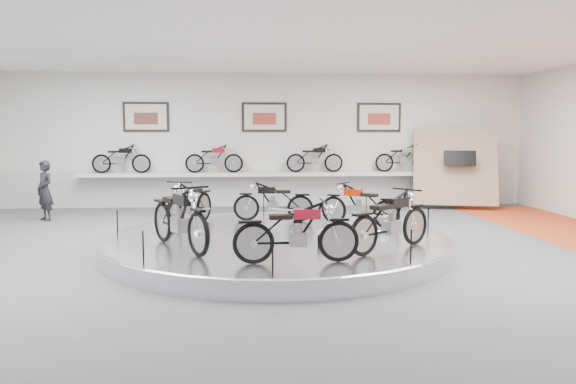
{
  "coord_description": "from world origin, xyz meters",
  "views": [
    {
      "loc": [
        -0.55,
        -10.03,
        2.22
      ],
      "look_at": [
        0.24,
        0.6,
        1.1
      ],
      "focal_mm": 35.0,
      "sensor_mm": 36.0,
      "label": 1
    }
  ],
  "objects": [
    {
      "name": "ceiling",
      "position": [
        0.0,
        0.0,
        4.0
      ],
      "size": [
        16.0,
        16.0,
        0.0
      ],
      "primitive_type": "plane",
      "rotation": [
        3.14,
        0.0,
        0.0
      ],
      "color": "white",
      "rests_on": "wall_back"
    },
    {
      "name": "bike_d",
      "position": [
        -1.67,
        -0.73,
        0.84
      ],
      "size": [
        1.48,
        1.92,
        1.08
      ],
      "primitive_type": null,
      "rotation": [
        0.0,
        0.0,
        5.23
      ],
      "color": "black",
      "rests_on": "display_platform"
    },
    {
      "name": "display_platform",
      "position": [
        0.0,
        0.3,
        0.15
      ],
      "size": [
        6.4,
        6.4,
        0.3
      ],
      "primitive_type": "cylinder",
      "color": "silver",
      "rests_on": "floor"
    },
    {
      "name": "platform_rim",
      "position": [
        0.0,
        0.3,
        0.27
      ],
      "size": [
        6.4,
        6.4,
        0.1
      ],
      "primitive_type": "torus",
      "color": "#B2B2BA",
      "rests_on": "display_platform"
    },
    {
      "name": "shelf_bike_c",
      "position": [
        1.5,
        6.7,
        1.42
      ],
      "size": [
        1.22,
        0.43,
        0.73
      ],
      "primitive_type": null,
      "color": "black",
      "rests_on": "shelf"
    },
    {
      "name": "display_panel",
      "position": [
        5.6,
        6.1,
        1.25
      ],
      "size": [
        2.56,
        1.52,
        2.3
      ],
      "primitive_type": "cube",
      "rotation": [
        -0.35,
        0.0,
        -0.26
      ],
      "color": "tan",
      "rests_on": "floor"
    },
    {
      "name": "shelf_bike_b",
      "position": [
        -1.5,
        6.7,
        1.42
      ],
      "size": [
        1.22,
        0.43,
        0.73
      ],
      "primitive_type": null,
      "color": "maroon",
      "rests_on": "shelf"
    },
    {
      "name": "dado_band",
      "position": [
        0.0,
        6.98,
        0.55
      ],
      "size": [
        15.68,
        0.04,
        1.1
      ],
      "primitive_type": "cube",
      "color": "#BCBCBA",
      "rests_on": "floor"
    },
    {
      "name": "shelf_bike_a",
      "position": [
        -4.2,
        6.7,
        1.42
      ],
      "size": [
        1.22,
        0.43,
        0.73
      ],
      "primitive_type": null,
      "color": "black",
      "rests_on": "shelf"
    },
    {
      "name": "bike_a",
      "position": [
        1.77,
        1.3,
        0.75
      ],
      "size": [
        1.53,
        1.38,
        0.9
      ],
      "primitive_type": null,
      "rotation": [
        0.0,
        0.0,
        2.46
      ],
      "color": "#B81E00",
      "rests_on": "display_platform"
    },
    {
      "name": "poster_right",
      "position": [
        3.5,
        6.96,
        2.7
      ],
      "size": [
        1.35,
        0.06,
        0.88
      ],
      "primitive_type": "cube",
      "color": "beige",
      "rests_on": "wall_back"
    },
    {
      "name": "shelf",
      "position": [
        0.0,
        6.7,
        1.0
      ],
      "size": [
        11.0,
        0.55,
        0.1
      ],
      "primitive_type": "cube",
      "color": "silver",
      "rests_on": "wall_back"
    },
    {
      "name": "wall_back",
      "position": [
        0.0,
        7.0,
        2.0
      ],
      "size": [
        16.0,
        0.0,
        16.0
      ],
      "primitive_type": "plane",
      "rotation": [
        1.57,
        0.0,
        0.0
      ],
      "color": "silver",
      "rests_on": "floor"
    },
    {
      "name": "bike_f",
      "position": [
        1.81,
        -1.1,
        0.8
      ],
      "size": [
        1.71,
        1.52,
        1.0
      ],
      "primitive_type": null,
      "rotation": [
        0.0,
        0.0,
        6.95
      ],
      "color": "black",
      "rests_on": "display_platform"
    },
    {
      "name": "wall_front",
      "position": [
        0.0,
        -7.0,
        2.0
      ],
      "size": [
        16.0,
        0.0,
        16.0
      ],
      "primitive_type": "plane",
      "rotation": [
        -1.57,
        0.0,
        0.0
      ],
      "color": "silver",
      "rests_on": "floor"
    },
    {
      "name": "floor",
      "position": [
        0.0,
        0.0,
        0.0
      ],
      "size": [
        16.0,
        16.0,
        0.0
      ],
      "primitive_type": "plane",
      "color": "#4E4E51",
      "rests_on": "ground"
    },
    {
      "name": "shelf_bike_d",
      "position": [
        4.2,
        6.7,
        1.42
      ],
      "size": [
        1.22,
        0.43,
        0.73
      ],
      "primitive_type": null,
      "color": "#B4B4B8",
      "rests_on": "shelf"
    },
    {
      "name": "bike_e",
      "position": [
        0.18,
        -1.88,
        0.77
      ],
      "size": [
        1.62,
        0.62,
        0.94
      ],
      "primitive_type": null,
      "rotation": [
        0.0,
        0.0,
        6.32
      ],
      "color": "maroon",
      "rests_on": "display_platform"
    },
    {
      "name": "bike_b",
      "position": [
        0.03,
        2.12,
        0.74
      ],
      "size": [
        1.56,
        0.75,
        0.88
      ],
      "primitive_type": null,
      "rotation": [
        0.0,
        0.0,
        2.99
      ],
      "color": "black",
      "rests_on": "display_platform"
    },
    {
      "name": "bike_c",
      "position": [
        -1.73,
        1.6,
        0.79
      ],
      "size": [
        1.17,
        1.75,
        0.97
      ],
      "primitive_type": null,
      "rotation": [
        0.0,
        0.0,
        4.32
      ],
      "color": "#B4B4B8",
      "rests_on": "display_platform"
    },
    {
      "name": "poster_center",
      "position": [
        0.0,
        6.96,
        2.7
      ],
      "size": [
        1.35,
        0.06,
        0.88
      ],
      "primitive_type": "cube",
      "color": "beige",
      "rests_on": "wall_back"
    },
    {
      "name": "visitor",
      "position": [
        -5.66,
        4.55,
        0.77
      ],
      "size": [
        0.65,
        0.66,
        1.54
      ],
      "primitive_type": "imported",
      "rotation": [
        0.0,
        0.0,
        -0.79
      ],
      "color": "black",
      "rests_on": "floor"
    },
    {
      "name": "poster_left",
      "position": [
        -3.5,
        6.96,
        2.7
      ],
      "size": [
        1.35,
        0.06,
        0.88
      ],
      "primitive_type": "cube",
      "color": "beige",
      "rests_on": "wall_back"
    }
  ]
}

